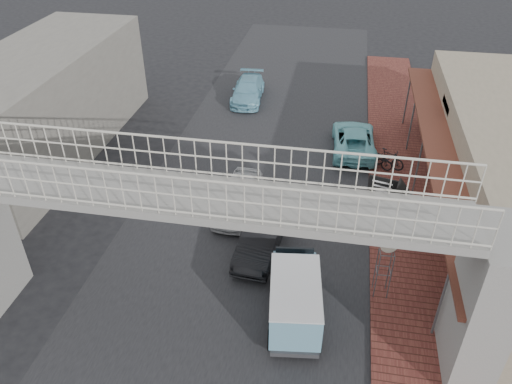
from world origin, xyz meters
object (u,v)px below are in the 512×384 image
at_px(angkot_far, 248,90).
at_px(motorcycle_near, 376,159).
at_px(angkot_van, 295,295).
at_px(arrow_sign, 402,193).
at_px(motorcycle_far, 388,159).
at_px(street_clock, 388,247).
at_px(angkot_curb, 354,139).
at_px(white_hatchback, 238,197).
at_px(dark_sedan, 261,237).

relative_size(angkot_far, motorcycle_near, 2.59).
height_order(angkot_van, arrow_sign, arrow_sign).
height_order(motorcycle_near, motorcycle_far, motorcycle_far).
relative_size(angkot_far, motorcycle_far, 2.67).
relative_size(angkot_far, street_clock, 1.73).
height_order(angkot_curb, angkot_van, angkot_van).
bearing_deg(angkot_van, motorcycle_far, 64.68).
distance_m(motorcycle_far, arrow_sign, 5.94).
distance_m(angkot_curb, street_clock, 10.26).
height_order(motorcycle_near, arrow_sign, arrow_sign).
xyz_separation_m(angkot_van, motorcycle_near, (2.78, 10.07, -0.57)).
bearing_deg(motorcycle_near, white_hatchback, 152.41).
bearing_deg(white_hatchback, motorcycle_far, 37.90).
bearing_deg(street_clock, white_hatchback, 141.64).
height_order(dark_sedan, arrow_sign, arrow_sign).
distance_m(angkot_far, motorcycle_far, 10.65).
bearing_deg(motorcycle_near, motorcycle_far, -59.45).
distance_m(angkot_van, motorcycle_far, 10.67).
distance_m(dark_sedan, street_clock, 4.93).
bearing_deg(dark_sedan, arrow_sign, 18.93).
xyz_separation_m(motorcycle_far, arrow_sign, (0.03, -5.65, 1.83)).
xyz_separation_m(angkot_van, street_clock, (2.78, 1.61, 1.07)).
bearing_deg(angkot_curb, street_clock, 92.68).
xyz_separation_m(dark_sedan, street_clock, (4.41, -1.60, 1.53)).
height_order(angkot_far, motorcycle_near, angkot_far).
relative_size(angkot_far, arrow_sign, 1.50).
relative_size(motorcycle_far, street_clock, 0.65).
bearing_deg(angkot_curb, white_hatchback, 48.85).
height_order(dark_sedan, angkot_curb, dark_sedan).
bearing_deg(white_hatchback, angkot_curb, 54.78).
bearing_deg(motorcycle_far, arrow_sign, -154.63).
xyz_separation_m(angkot_van, motorcycle_far, (3.33, 10.12, -0.52)).
relative_size(white_hatchback, angkot_van, 1.06).
height_order(white_hatchback, street_clock, street_clock).
bearing_deg(motorcycle_far, angkot_van, -173.11).
relative_size(white_hatchback, angkot_far, 0.92).
height_order(angkot_far, angkot_van, angkot_van).
xyz_separation_m(white_hatchback, motorcycle_far, (6.35, 4.53, -0.09)).
distance_m(dark_sedan, arrow_sign, 5.44).
height_order(angkot_far, street_clock, street_clock).
height_order(angkot_curb, motorcycle_far, angkot_curb).
distance_m(dark_sedan, angkot_far, 14.12).
distance_m(motorcycle_near, motorcycle_far, 0.55).
relative_size(angkot_van, street_clock, 1.49).
bearing_deg(angkot_van, motorcycle_near, 67.43).
xyz_separation_m(motorcycle_near, motorcycle_far, (0.55, 0.06, 0.05)).
distance_m(angkot_far, arrow_sign, 15.04).
bearing_deg(white_hatchback, arrow_sign, -7.58).
bearing_deg(dark_sedan, motorcycle_near, 62.01).
height_order(angkot_curb, motorcycle_near, angkot_curb).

